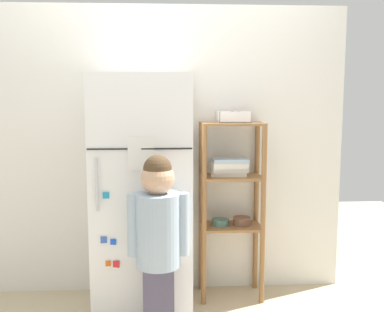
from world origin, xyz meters
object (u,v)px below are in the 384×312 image
at_px(fruit_bin, 234,117).
at_px(refrigerator, 143,194).
at_px(pantry_shelf_unit, 231,190).
at_px(child_standing, 158,229).

bearing_deg(fruit_bin, refrigerator, -166.43).
relative_size(pantry_shelf_unit, fruit_bin, 5.77).
relative_size(child_standing, fruit_bin, 5.08).
bearing_deg(pantry_shelf_unit, refrigerator, -167.80).
relative_size(refrigerator, child_standing, 1.43).
bearing_deg(child_standing, fruit_bin, 47.75).
bearing_deg(pantry_shelf_unit, fruit_bin, 43.04).
bearing_deg(refrigerator, fruit_bin, 13.57).
xyz_separation_m(child_standing, fruit_bin, (0.53, 0.58, 0.62)).
xyz_separation_m(child_standing, pantry_shelf_unit, (0.51, 0.56, 0.11)).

